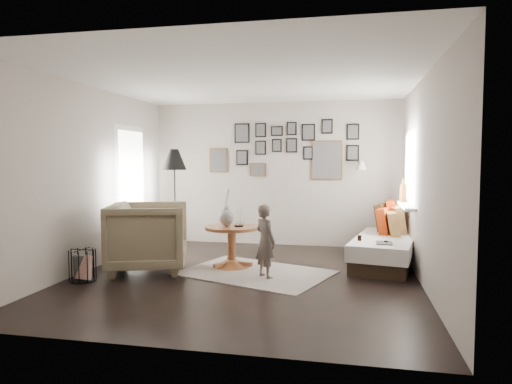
% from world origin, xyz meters
% --- Properties ---
extents(ground, '(4.80, 4.80, 0.00)m').
position_xyz_m(ground, '(0.00, 0.00, 0.00)').
color(ground, black).
rests_on(ground, ground).
extents(wall_back, '(4.50, 0.00, 4.50)m').
position_xyz_m(wall_back, '(0.00, 2.40, 1.30)').
color(wall_back, '#A69B91').
rests_on(wall_back, ground).
extents(wall_front, '(4.50, 0.00, 4.50)m').
position_xyz_m(wall_front, '(0.00, -2.40, 1.30)').
color(wall_front, '#A69B91').
rests_on(wall_front, ground).
extents(wall_left, '(0.00, 4.80, 4.80)m').
position_xyz_m(wall_left, '(-2.25, 0.00, 1.30)').
color(wall_left, '#A69B91').
rests_on(wall_left, ground).
extents(wall_right, '(0.00, 4.80, 4.80)m').
position_xyz_m(wall_right, '(2.25, 0.00, 1.30)').
color(wall_right, '#A69B91').
rests_on(wall_right, ground).
extents(ceiling, '(4.80, 4.80, 0.00)m').
position_xyz_m(ceiling, '(0.00, 0.00, 2.60)').
color(ceiling, white).
rests_on(ceiling, wall_back).
extents(door_left, '(0.00, 2.14, 2.14)m').
position_xyz_m(door_left, '(-2.23, 1.20, 1.05)').
color(door_left, white).
rests_on(door_left, wall_left).
extents(window_right, '(0.15, 1.32, 1.30)m').
position_xyz_m(window_right, '(2.18, 1.34, 0.93)').
color(window_right, white).
rests_on(window_right, wall_right).
extents(gallery_wall, '(2.74, 0.03, 1.08)m').
position_xyz_m(gallery_wall, '(0.29, 2.38, 1.74)').
color(gallery_wall, brown).
rests_on(gallery_wall, wall_back).
extents(wall_sconce, '(0.18, 0.36, 0.16)m').
position_xyz_m(wall_sconce, '(1.55, 2.13, 1.46)').
color(wall_sconce, white).
rests_on(wall_sconce, wall_back).
extents(rug, '(2.30, 1.95, 0.01)m').
position_xyz_m(rug, '(0.10, 0.21, 0.01)').
color(rug, silver).
rests_on(rug, ground).
extents(pedestal_table, '(0.77, 0.77, 0.60)m').
position_xyz_m(pedestal_table, '(-0.31, 0.47, 0.28)').
color(pedestal_table, brown).
rests_on(pedestal_table, ground).
extents(vase, '(0.22, 0.22, 0.55)m').
position_xyz_m(vase, '(-0.39, 0.49, 0.77)').
color(vase, black).
rests_on(vase, pedestal_table).
extents(candles, '(0.13, 0.13, 0.28)m').
position_xyz_m(candles, '(-0.20, 0.47, 0.74)').
color(candles, black).
rests_on(candles, pedestal_table).
extents(daybed, '(1.15, 1.98, 0.91)m').
position_xyz_m(daybed, '(1.88, 1.16, 0.29)').
color(daybed, black).
rests_on(daybed, ground).
extents(magazine_on_daybed, '(0.21, 0.29, 0.01)m').
position_xyz_m(magazine_on_daybed, '(1.83, 0.52, 0.43)').
color(magazine_on_daybed, black).
rests_on(magazine_on_daybed, daybed).
extents(armchair, '(1.33, 1.31, 0.97)m').
position_xyz_m(armchair, '(-1.40, 0.05, 0.48)').
color(armchair, '#74694E').
rests_on(armchair, ground).
extents(armchair_cushion, '(0.55, 0.55, 0.20)m').
position_xyz_m(armchair_cushion, '(-1.37, 0.10, 0.48)').
color(armchair_cushion, white).
rests_on(armchair_cushion, armchair).
extents(floor_lamp, '(0.41, 0.41, 1.74)m').
position_xyz_m(floor_lamp, '(-1.54, 1.41, 1.50)').
color(floor_lamp, black).
rests_on(floor_lamp, ground).
extents(magazine_basket, '(0.33, 0.33, 0.41)m').
position_xyz_m(magazine_basket, '(-2.00, -0.63, 0.20)').
color(magazine_basket, black).
rests_on(magazine_basket, ground).
extents(demijohn_large, '(0.33, 0.33, 0.50)m').
position_xyz_m(demijohn_large, '(1.50, 0.67, 0.19)').
color(demijohn_large, black).
rests_on(demijohn_large, ground).
extents(demijohn_small, '(0.29, 0.29, 0.45)m').
position_xyz_m(demijohn_small, '(1.85, 0.55, 0.17)').
color(demijohn_small, black).
rests_on(demijohn_small, ground).
extents(child, '(0.42, 0.41, 0.98)m').
position_xyz_m(child, '(0.28, -0.01, 0.49)').
color(child, brown).
rests_on(child, ground).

